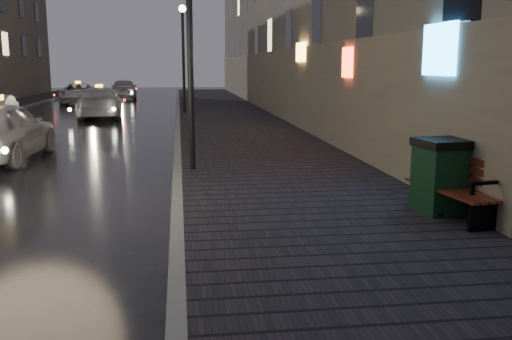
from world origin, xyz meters
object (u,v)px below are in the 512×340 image
Objects in this scene: lamp_near at (189,21)px; taxi_mid at (100,103)px; trash_bin at (442,175)px; taxi_far at (79,93)px; lamp_far at (183,45)px; bench at (458,187)px; car_far at (124,89)px.

lamp_near is 15.99m from taxi_mid.
trash_bin is 0.24× the size of taxi_mid.
lamp_near is 1.09× the size of taxi_far.
taxi_far is (-10.82, 30.68, -0.09)m from trash_bin.
lamp_far is 21.41m from bench.
car_far reaches higher than taxi_far.
taxi_mid is 14.95m from car_far.
lamp_near is 4.36× the size of trash_bin.
car_far is (-8.35, 34.99, 0.13)m from bench.
car_far is at bearing 96.19° from bench.
taxi_far is (-2.81, 10.96, -0.07)m from taxi_mid.
lamp_near is 1.03× the size of taxi_mid.
taxi_mid is (-4.06, -0.78, -2.75)m from lamp_far.
taxi_far is at bearing 123.99° from lamp_far.
lamp_near is 6.57m from trash_bin.
lamp_near reaches higher than taxi_mid.
trash_bin is at bearing -76.31° from taxi_far.
lamp_far is (0.00, 16.00, 0.00)m from lamp_near.
lamp_far reaches higher than bench.
lamp_near is 27.22m from taxi_far.
taxi_mid reaches higher than taxi_far.
car_far reaches higher than bench.
trash_bin is at bearing -48.68° from lamp_near.
trash_bin is 21.28m from taxi_mid.
taxi_far is at bearing 102.21° from bench.
lamp_near reaches higher than trash_bin.
lamp_far is at bearing -61.74° from taxi_far.
taxi_far is at bearing 104.70° from lamp_near.
lamp_near reaches higher than bench.
taxi_far is at bearing -80.92° from taxi_mid.
lamp_near reaches higher than car_far.
bench is 32.88m from taxi_far.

